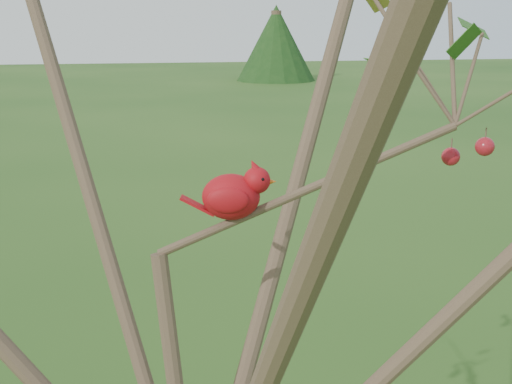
% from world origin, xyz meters
% --- Properties ---
extents(crabapple_tree, '(2.35, 2.05, 2.95)m').
position_xyz_m(crabapple_tree, '(0.03, -0.02, 2.12)').
color(crabapple_tree, '#473526').
rests_on(crabapple_tree, ground).
extents(cardinal, '(0.19, 0.11, 0.13)m').
position_xyz_m(cardinal, '(0.10, 0.09, 2.07)').
color(cardinal, '#A90E11').
rests_on(cardinal, ground).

